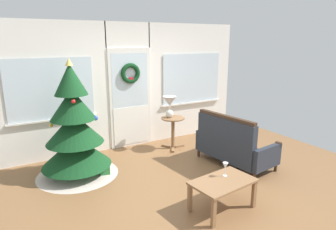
# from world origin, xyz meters

# --- Properties ---
(ground_plane) EXTENTS (6.76, 6.76, 0.00)m
(ground_plane) POSITION_xyz_m (0.00, 0.00, 0.00)
(ground_plane) COLOR brown
(back_wall_with_door) EXTENTS (5.20, 0.19, 2.55)m
(back_wall_with_door) POSITION_xyz_m (0.00, 2.08, 1.28)
(back_wall_with_door) COLOR white
(back_wall_with_door) RESTS_ON ground
(christmas_tree) EXTENTS (1.34, 1.34, 1.94)m
(christmas_tree) POSITION_xyz_m (-1.34, 1.18, 0.71)
(christmas_tree) COLOR #4C331E
(christmas_tree) RESTS_ON ground
(settee_sofa) EXTENTS (0.88, 1.50, 0.96)m
(settee_sofa) POSITION_xyz_m (1.17, 0.20, 0.38)
(settee_sofa) COLOR #3D281C
(settee_sofa) RESTS_ON ground
(side_table) EXTENTS (0.50, 0.48, 0.67)m
(side_table) POSITION_xyz_m (0.67, 1.44, 0.47)
(side_table) COLOR #8E6642
(side_table) RESTS_ON ground
(table_lamp) EXTENTS (0.28, 0.28, 0.44)m
(table_lamp) POSITION_xyz_m (0.61, 1.48, 0.95)
(table_lamp) COLOR silver
(table_lamp) RESTS_ON side_table
(coffee_table) EXTENTS (0.90, 0.62, 0.42)m
(coffee_table) POSITION_xyz_m (0.09, -0.84, 0.35)
(coffee_table) COLOR #8E6642
(coffee_table) RESTS_ON ground
(wine_glass) EXTENTS (0.08, 0.08, 0.20)m
(wine_glass) POSITION_xyz_m (0.20, -0.75, 0.56)
(wine_glass) COLOR silver
(wine_glass) RESTS_ON coffee_table
(gift_box) EXTENTS (0.17, 0.15, 0.17)m
(gift_box) POSITION_xyz_m (-0.97, 0.94, 0.08)
(gift_box) COLOR #266633
(gift_box) RESTS_ON ground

